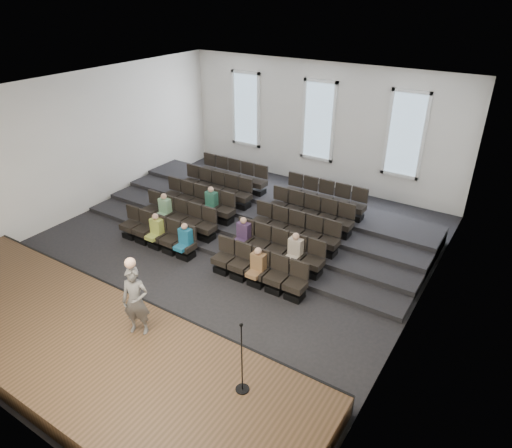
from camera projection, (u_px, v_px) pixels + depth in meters
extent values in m
plane|color=black|center=(216.00, 255.00, 14.37)|extent=(14.00, 14.00, 0.00)
cube|color=white|center=(209.00, 94.00, 12.02)|extent=(12.00, 14.00, 0.02)
cube|color=white|center=(319.00, 126.00, 18.41)|extent=(12.00, 0.04, 5.00)
cube|color=white|center=(77.00, 146.00, 16.07)|extent=(0.04, 14.00, 5.00)
cube|color=white|center=(424.00, 238.00, 10.32)|extent=(0.04, 14.00, 5.00)
cube|color=#4D3321|center=(82.00, 345.00, 10.46)|extent=(11.80, 3.60, 0.50)
cube|color=black|center=(138.00, 305.00, 11.78)|extent=(11.80, 0.06, 0.52)
cube|color=black|center=(256.00, 224.00, 16.06)|extent=(11.80, 4.80, 0.15)
cube|color=black|center=(264.00, 217.00, 16.42)|extent=(11.80, 3.75, 0.30)
cube|color=black|center=(272.00, 209.00, 16.77)|extent=(11.80, 2.70, 0.45)
cube|color=black|center=(279.00, 202.00, 17.12)|extent=(11.80, 1.65, 0.60)
cube|color=black|center=(131.00, 234.00, 15.37)|extent=(0.47, 0.43, 0.20)
cube|color=black|center=(130.00, 226.00, 15.22)|extent=(0.55, 0.50, 0.19)
cube|color=black|center=(133.00, 213.00, 15.19)|extent=(0.55, 0.08, 0.50)
cube|color=black|center=(144.00, 239.00, 15.08)|extent=(0.47, 0.43, 0.20)
cube|color=black|center=(143.00, 231.00, 14.94)|extent=(0.55, 0.50, 0.19)
cube|color=black|center=(146.00, 217.00, 14.90)|extent=(0.55, 0.08, 0.50)
cube|color=black|center=(158.00, 244.00, 14.79)|extent=(0.47, 0.43, 0.20)
cube|color=black|center=(157.00, 236.00, 14.65)|extent=(0.55, 0.50, 0.19)
cube|color=black|center=(160.00, 222.00, 14.61)|extent=(0.55, 0.08, 0.50)
cube|color=black|center=(172.00, 249.00, 14.51)|extent=(0.47, 0.43, 0.20)
cube|color=black|center=(171.00, 241.00, 14.36)|extent=(0.55, 0.50, 0.19)
cube|color=black|center=(174.00, 227.00, 14.33)|extent=(0.55, 0.08, 0.50)
cube|color=black|center=(186.00, 255.00, 14.22)|extent=(0.47, 0.43, 0.20)
cube|color=black|center=(185.00, 246.00, 14.08)|extent=(0.55, 0.50, 0.19)
cube|color=black|center=(189.00, 232.00, 14.04)|extent=(0.55, 0.08, 0.50)
cube|color=black|center=(223.00, 269.00, 13.53)|extent=(0.47, 0.43, 0.20)
cube|color=black|center=(223.00, 260.00, 13.38)|extent=(0.55, 0.50, 0.19)
cube|color=black|center=(227.00, 245.00, 13.35)|extent=(0.55, 0.08, 0.50)
cube|color=black|center=(240.00, 275.00, 13.24)|extent=(0.47, 0.43, 0.20)
cube|color=black|center=(240.00, 266.00, 13.10)|extent=(0.55, 0.50, 0.19)
cube|color=black|center=(244.00, 250.00, 13.06)|extent=(0.55, 0.08, 0.50)
cube|color=black|center=(257.00, 281.00, 12.96)|extent=(0.47, 0.43, 0.20)
cube|color=black|center=(257.00, 272.00, 12.81)|extent=(0.55, 0.50, 0.19)
cube|color=black|center=(262.00, 256.00, 12.77)|extent=(0.55, 0.08, 0.50)
cube|color=black|center=(276.00, 288.00, 12.67)|extent=(0.47, 0.43, 0.20)
cube|color=black|center=(276.00, 279.00, 12.52)|extent=(0.55, 0.50, 0.19)
cube|color=black|center=(280.00, 263.00, 12.49)|extent=(0.55, 0.08, 0.50)
cube|color=black|center=(295.00, 295.00, 12.38)|extent=(0.47, 0.43, 0.20)
cube|color=black|center=(295.00, 286.00, 12.24)|extent=(0.55, 0.50, 0.19)
cube|color=black|center=(299.00, 269.00, 12.20)|extent=(0.55, 0.08, 0.50)
cube|color=black|center=(153.00, 218.00, 16.08)|extent=(0.47, 0.43, 0.20)
cube|color=black|center=(152.00, 211.00, 15.93)|extent=(0.55, 0.50, 0.19)
cube|color=black|center=(155.00, 198.00, 15.90)|extent=(0.55, 0.08, 0.50)
cube|color=black|center=(166.00, 223.00, 15.79)|extent=(0.47, 0.43, 0.20)
cube|color=black|center=(165.00, 215.00, 15.65)|extent=(0.55, 0.50, 0.19)
cube|color=black|center=(168.00, 202.00, 15.61)|extent=(0.55, 0.08, 0.50)
cube|color=black|center=(179.00, 227.00, 15.50)|extent=(0.47, 0.43, 0.20)
cube|color=black|center=(178.00, 219.00, 15.36)|extent=(0.55, 0.50, 0.19)
cube|color=black|center=(181.00, 206.00, 15.32)|extent=(0.55, 0.08, 0.50)
cube|color=black|center=(192.00, 232.00, 15.22)|extent=(0.47, 0.43, 0.20)
cube|color=black|center=(192.00, 224.00, 15.07)|extent=(0.55, 0.50, 0.19)
cube|color=black|center=(195.00, 210.00, 15.04)|extent=(0.55, 0.08, 0.50)
cube|color=black|center=(207.00, 236.00, 14.93)|extent=(0.47, 0.43, 0.20)
cube|color=black|center=(206.00, 228.00, 14.79)|extent=(0.55, 0.50, 0.19)
cube|color=black|center=(210.00, 214.00, 14.75)|extent=(0.55, 0.08, 0.50)
cube|color=black|center=(243.00, 249.00, 14.24)|extent=(0.47, 0.43, 0.20)
cube|color=black|center=(243.00, 240.00, 14.09)|extent=(0.55, 0.50, 0.19)
cube|color=black|center=(247.00, 226.00, 14.06)|extent=(0.55, 0.08, 0.50)
cube|color=black|center=(259.00, 254.00, 13.95)|extent=(0.47, 0.43, 0.20)
cube|color=black|center=(259.00, 246.00, 13.81)|extent=(0.55, 0.50, 0.19)
cube|color=black|center=(263.00, 231.00, 13.77)|extent=(0.55, 0.08, 0.50)
cube|color=black|center=(276.00, 260.00, 13.67)|extent=(0.47, 0.43, 0.20)
cube|color=black|center=(277.00, 251.00, 13.52)|extent=(0.55, 0.50, 0.19)
cube|color=black|center=(280.00, 236.00, 13.48)|extent=(0.55, 0.08, 0.50)
cube|color=black|center=(294.00, 266.00, 13.38)|extent=(0.47, 0.43, 0.20)
cube|color=black|center=(294.00, 257.00, 13.23)|extent=(0.55, 0.50, 0.19)
cube|color=black|center=(298.00, 242.00, 13.20)|extent=(0.55, 0.08, 0.50)
cube|color=black|center=(312.00, 272.00, 13.09)|extent=(0.47, 0.43, 0.20)
cube|color=black|center=(313.00, 263.00, 12.95)|extent=(0.55, 0.50, 0.19)
cube|color=black|center=(317.00, 248.00, 12.91)|extent=(0.55, 0.08, 0.50)
cube|color=black|center=(173.00, 204.00, 16.79)|extent=(0.47, 0.42, 0.20)
cube|color=black|center=(172.00, 196.00, 16.64)|extent=(0.55, 0.50, 0.19)
cube|color=black|center=(175.00, 184.00, 16.61)|extent=(0.55, 0.08, 0.50)
cube|color=black|center=(185.00, 208.00, 16.50)|extent=(0.47, 0.42, 0.20)
cube|color=black|center=(185.00, 200.00, 16.36)|extent=(0.55, 0.50, 0.19)
cube|color=black|center=(188.00, 187.00, 16.32)|extent=(0.55, 0.08, 0.50)
cube|color=black|center=(198.00, 212.00, 16.21)|extent=(0.47, 0.42, 0.20)
cube|color=black|center=(198.00, 204.00, 16.07)|extent=(0.55, 0.50, 0.19)
cube|color=black|center=(201.00, 191.00, 16.03)|extent=(0.55, 0.08, 0.50)
cube|color=black|center=(212.00, 216.00, 15.93)|extent=(0.47, 0.42, 0.20)
cube|color=black|center=(211.00, 208.00, 15.78)|extent=(0.55, 0.50, 0.19)
cube|color=black|center=(214.00, 195.00, 15.75)|extent=(0.55, 0.08, 0.50)
cube|color=black|center=(225.00, 220.00, 15.64)|extent=(0.47, 0.42, 0.20)
cube|color=black|center=(225.00, 212.00, 15.50)|extent=(0.55, 0.50, 0.19)
cube|color=black|center=(228.00, 199.00, 15.46)|extent=(0.55, 0.08, 0.50)
cube|color=black|center=(261.00, 231.00, 14.95)|extent=(0.47, 0.42, 0.20)
cube|color=black|center=(261.00, 223.00, 14.80)|extent=(0.55, 0.50, 0.19)
cube|color=black|center=(265.00, 209.00, 14.77)|extent=(0.55, 0.08, 0.50)
cube|color=black|center=(277.00, 236.00, 14.66)|extent=(0.47, 0.42, 0.20)
cube|color=black|center=(277.00, 227.00, 14.52)|extent=(0.55, 0.50, 0.19)
cube|color=black|center=(281.00, 213.00, 14.48)|extent=(0.55, 0.08, 0.50)
cube|color=black|center=(293.00, 241.00, 14.38)|extent=(0.47, 0.42, 0.20)
cube|color=black|center=(294.00, 232.00, 14.23)|extent=(0.55, 0.50, 0.19)
cube|color=black|center=(297.00, 218.00, 14.19)|extent=(0.55, 0.08, 0.50)
cube|color=black|center=(310.00, 246.00, 14.09)|extent=(0.47, 0.42, 0.20)
cube|color=black|center=(311.00, 237.00, 13.94)|extent=(0.55, 0.50, 0.19)
cube|color=black|center=(315.00, 223.00, 13.91)|extent=(0.55, 0.08, 0.50)
cube|color=black|center=(328.00, 252.00, 13.80)|extent=(0.47, 0.42, 0.20)
cube|color=black|center=(329.00, 243.00, 13.66)|extent=(0.55, 0.50, 0.19)
cube|color=black|center=(333.00, 228.00, 13.62)|extent=(0.55, 0.08, 0.50)
cube|color=black|center=(191.00, 190.00, 17.50)|extent=(0.47, 0.42, 0.20)
cube|color=black|center=(190.00, 183.00, 17.35)|extent=(0.55, 0.50, 0.19)
cube|color=black|center=(193.00, 171.00, 17.32)|extent=(0.55, 0.08, 0.50)
cube|color=black|center=(203.00, 194.00, 17.21)|extent=(0.47, 0.42, 0.20)
cube|color=black|center=(203.00, 186.00, 17.07)|extent=(0.55, 0.50, 0.19)
cube|color=black|center=(206.00, 174.00, 17.03)|extent=(0.55, 0.08, 0.50)
cube|color=black|center=(216.00, 197.00, 16.92)|extent=(0.47, 0.42, 0.20)
cube|color=black|center=(216.00, 190.00, 16.78)|extent=(0.55, 0.50, 0.19)
cube|color=black|center=(219.00, 178.00, 16.74)|extent=(0.55, 0.08, 0.50)
cube|color=black|center=(229.00, 201.00, 16.64)|extent=(0.47, 0.42, 0.20)
cube|color=black|center=(229.00, 193.00, 16.49)|extent=(0.55, 0.50, 0.19)
cube|color=black|center=(232.00, 181.00, 16.46)|extent=(0.55, 0.08, 0.50)
cube|color=black|center=(243.00, 205.00, 16.35)|extent=(0.47, 0.42, 0.20)
cube|color=black|center=(242.00, 197.00, 16.21)|extent=(0.55, 0.50, 0.19)
cube|color=black|center=(246.00, 185.00, 16.17)|extent=(0.55, 0.08, 0.50)
cube|color=black|center=(277.00, 215.00, 15.66)|extent=(0.47, 0.42, 0.20)
cube|color=black|center=(278.00, 207.00, 15.51)|extent=(0.55, 0.50, 0.19)
cube|color=black|center=(281.00, 194.00, 15.48)|extent=(0.55, 0.08, 0.50)
cube|color=black|center=(293.00, 219.00, 15.37)|extent=(0.47, 0.42, 0.20)
cube|color=black|center=(293.00, 211.00, 15.23)|extent=(0.55, 0.50, 0.19)
cube|color=black|center=(297.00, 198.00, 15.19)|extent=(0.55, 0.08, 0.50)
cube|color=black|center=(309.00, 224.00, 15.08)|extent=(0.47, 0.42, 0.20)
cube|color=black|center=(309.00, 215.00, 14.94)|extent=(0.55, 0.50, 0.19)
cube|color=black|center=(313.00, 202.00, 14.90)|extent=(0.55, 0.08, 0.50)
cube|color=black|center=(325.00, 228.00, 14.80)|extent=(0.47, 0.42, 0.20)
cube|color=black|center=(326.00, 220.00, 14.65)|extent=(0.55, 0.50, 0.19)
cube|color=black|center=(330.00, 206.00, 14.62)|extent=(0.55, 0.08, 0.50)
cube|color=black|center=(342.00, 233.00, 14.51)|extent=(0.47, 0.42, 0.20)
cube|color=black|center=(343.00, 225.00, 14.37)|extent=(0.55, 0.50, 0.19)
cube|color=black|center=(347.00, 210.00, 14.33)|extent=(0.55, 0.08, 0.50)
cube|color=black|center=(208.00, 178.00, 18.21)|extent=(0.47, 0.42, 0.20)
cube|color=black|center=(207.00, 171.00, 18.06)|extent=(0.55, 0.50, 0.19)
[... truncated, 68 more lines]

